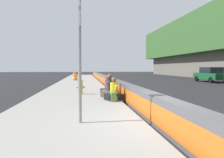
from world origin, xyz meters
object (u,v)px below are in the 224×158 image
at_px(route_sign_post, 80,46).
at_px(backpack, 114,97).
at_px(seated_person_middle, 110,89).
at_px(seated_person_rear, 108,88).
at_px(parked_car_fourth, 211,75).
at_px(seated_person_foreground, 114,93).
at_px(fire_hydrant, 81,86).
at_px(construction_barrel, 75,76).

distance_m(route_sign_post, backpack, 4.16).
relative_size(route_sign_post, seated_person_middle, 3.05).
xyz_separation_m(route_sign_post, seated_person_rear, (6.31, -1.47, -1.74)).
relative_size(seated_person_rear, parked_car_fourth, 0.23).
distance_m(route_sign_post, seated_person_foreground, 4.53).
xyz_separation_m(seated_person_middle, seated_person_rear, (1.20, -0.03, -0.04)).
relative_size(fire_hydrant, seated_person_rear, 0.83).
height_order(fire_hydrant, seated_person_foreground, seated_person_foreground).
height_order(seated_person_middle, backpack, seated_person_middle).
height_order(fire_hydrant, parked_car_fourth, parked_car_fourth).
height_order(backpack, parked_car_fourth, parked_car_fourth).
distance_m(seated_person_foreground, seated_person_middle, 1.20).
bearing_deg(seated_person_middle, fire_hydrant, 53.15).
bearing_deg(route_sign_post, parked_car_fourth, -41.32).
height_order(seated_person_rear, parked_car_fourth, parked_car_fourth).
relative_size(fire_hydrant, parked_car_fourth, 0.20).
relative_size(seated_person_foreground, backpack, 2.63).
relative_size(seated_person_foreground, parked_car_fourth, 0.23).
relative_size(fire_hydrant, construction_barrel, 0.93).
relative_size(route_sign_post, seated_person_rear, 3.40).
distance_m(backpack, parked_car_fourth, 18.53).
bearing_deg(construction_barrel, seated_person_middle, -170.76).
height_order(seated_person_middle, construction_barrel, seated_person_middle).
distance_m(fire_hydrant, seated_person_rear, 1.56).
relative_size(backpack, construction_barrel, 0.42).
height_order(fire_hydrant, construction_barrel, construction_barrel).
height_order(route_sign_post, seated_person_rear, route_sign_post).
bearing_deg(fire_hydrant, seated_person_middle, -126.85).
distance_m(seated_person_foreground, construction_barrel, 15.85).
xyz_separation_m(seated_person_foreground, seated_person_middle, (1.20, 0.05, 0.04)).
relative_size(construction_barrel, parked_car_fourth, 0.21).
bearing_deg(seated_person_middle, construction_barrel, 9.24).
xyz_separation_m(seated_person_rear, construction_barrel, (13.26, 2.39, 0.15)).
bearing_deg(construction_barrel, route_sign_post, -177.32).
bearing_deg(seated_person_rear, backpack, 178.68).
bearing_deg(seated_person_foreground, seated_person_rear, 0.46).
bearing_deg(fire_hydrant, route_sign_post, -179.26).
xyz_separation_m(route_sign_post, seated_person_middle, (5.10, -1.44, -1.70)).
bearing_deg(fire_hydrant, seated_person_rear, -87.69).
bearing_deg(route_sign_post, seated_person_middle, -15.75).
height_order(route_sign_post, fire_hydrant, route_sign_post).
distance_m(seated_person_foreground, parked_car_fourth, 18.13).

